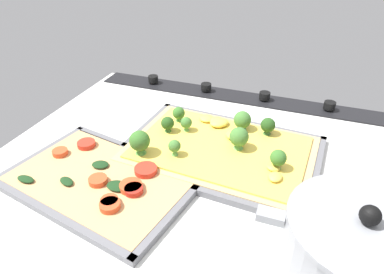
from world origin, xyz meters
TOP-DOWN VIEW (x-y plane):
  - ground_plane at (0.00, 0.00)cm, footprint 79.33×71.61cm
  - stove_control_panel at (0.00, -32.30)cm, footprint 76.16×7.00cm
  - baking_tray_front at (-3.71, -5.78)cm, footprint 39.95×29.02cm
  - broccoli_pizza at (-3.18, -6.21)cm, footprint 37.39×26.47cm
  - baking_tray_back at (14.04, 10.32)cm, footprint 36.37×27.31cm
  - veggie_pizza_back at (13.75, 10.27)cm, footprint 33.55×24.49cm
  - cooking_pot at (-26.91, 16.23)cm, footprint 24.77×17.92cm

SIDE VIEW (x-z plane):
  - ground_plane at x=0.00cm, z-range -3.00..0.00cm
  - baking_tray_front at x=-3.71cm, z-range -0.29..1.01cm
  - baking_tray_back at x=14.04cm, z-range -0.27..1.03cm
  - stove_control_panel at x=0.00cm, z-range -0.75..1.85cm
  - veggie_pizza_back at x=13.75cm, z-range 0.16..2.06cm
  - broccoli_pizza at x=-3.18cm, z-range -1.25..4.95cm
  - cooking_pot at x=-26.91cm, z-range -1.14..12.18cm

